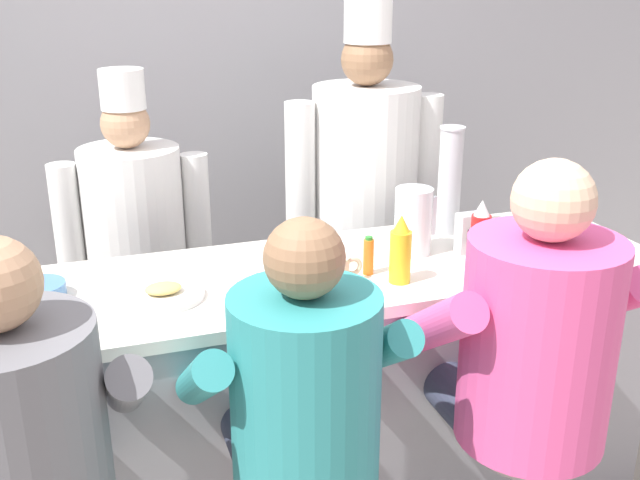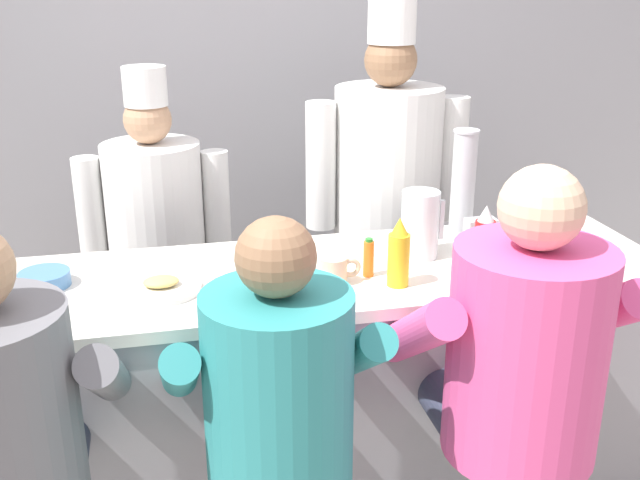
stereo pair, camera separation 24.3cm
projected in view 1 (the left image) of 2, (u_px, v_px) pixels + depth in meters
The scene contains 17 objects.
wall_back at pixel (222, 98), 3.79m from camera, with size 10.00×0.06×2.70m.
diner_counter at pixel (322, 401), 2.69m from camera, with size 2.36×0.68×1.03m.
ketchup_bottle_red at pixel (480, 237), 2.47m from camera, with size 0.07×0.07×0.24m.
mustard_bottle_yellow at pixel (400, 251), 2.38m from camera, with size 0.07×0.07×0.23m.
hot_sauce_bottle_orange at pixel (368, 256), 2.45m from camera, with size 0.04×0.04×0.13m.
water_pitcher_clear at pixel (413, 221), 2.62m from camera, with size 0.15×0.13×0.24m.
breakfast_plate at pixel (164, 294), 2.29m from camera, with size 0.25×0.25×0.05m.
cereal_bowl at pixel (39, 291), 2.29m from camera, with size 0.16×0.16×0.05m.
coffee_mug_tan at pixel (337, 270), 2.40m from camera, with size 0.13×0.09×0.09m.
coffee_mug_white at pixel (261, 279), 2.33m from camera, with size 0.12×0.08×0.08m.
cup_stack_steel at pixel (450, 181), 2.79m from camera, with size 0.09×0.09×0.41m.
napkin_dispenser_chrome at pixel (471, 233), 2.64m from camera, with size 0.11×0.06×0.14m.
diner_seated_grey at pixel (21, 450), 1.73m from camera, with size 0.61×0.60×1.47m.
diner_seated_teal at pixel (302, 404), 1.94m from camera, with size 0.58×0.58×1.44m.
diner_seated_pink at pixel (528, 349), 2.13m from camera, with size 0.65×0.64×1.52m.
cook_in_whites_near at pixel (137, 247), 3.10m from camera, with size 0.63×0.40×1.61m.
cook_in_whites_far at pixel (364, 195), 3.34m from camera, with size 0.73×0.47×1.86m.
Camera 1 is at (-0.75, -1.86, 1.99)m, focal length 42.00 mm.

